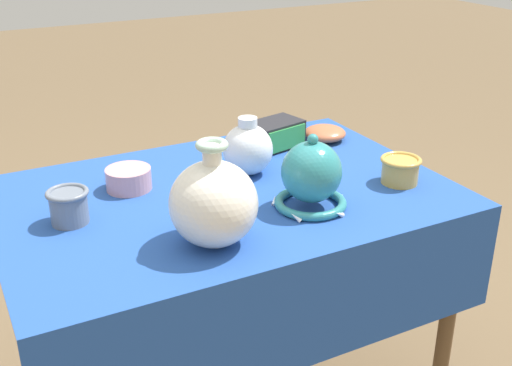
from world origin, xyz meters
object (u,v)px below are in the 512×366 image
Objects in this scene: vase_tall_bulbous at (214,203)px; cup_wide_slate at (69,205)px; mosaic_tile_box at (275,134)px; jar_round_porcelain at (248,149)px; pot_squat_rose at (129,179)px; cup_wide_ochre at (400,169)px; vase_dome_bell at (311,177)px; bowl_shallow_terracotta at (325,133)px.

vase_tall_bulbous reaches higher than cup_wide_slate.
jar_round_porcelain is (-0.17, -0.15, 0.03)m from mosaic_tile_box.
cup_wide_slate is (-0.18, -0.12, 0.02)m from pot_squat_rose.
cup_wide_ochre is (0.65, -0.29, 0.01)m from pot_squat_rose.
vase_dome_bell is at bearing -80.66° from jar_round_porcelain.
vase_dome_bell reaches higher than cup_wide_ochre.
cup_wide_ochre reaches higher than bowl_shallow_terracotta.
mosaic_tile_box reaches higher than pot_squat_rose.
vase_dome_bell is 0.26m from jar_round_porcelain.
cup_wide_slate is at bearing -145.92° from pot_squat_rose.
jar_round_porcelain is 0.41m from cup_wide_ochre.
vase_dome_bell reaches higher than bowl_shallow_terracotta.
mosaic_tile_box is 0.50m from pot_squat_rose.
vase_tall_bulbous is 0.40m from jar_round_porcelain.
vase_dome_bell is 0.43m from mosaic_tile_box.
vase_dome_bell is 1.05× the size of mosaic_tile_box.
mosaic_tile_box is 1.13× the size of jar_round_porcelain.
mosaic_tile_box is (0.13, 0.41, -0.04)m from vase_dome_bell.
vase_dome_bell is 1.76× the size of cup_wide_ochre.
cup_wide_ochre is (0.33, -0.24, -0.03)m from jar_round_porcelain.
mosaic_tile_box is at bearing 112.51° from cup_wide_ochre.
vase_dome_bell is 1.46× the size of bowl_shallow_terracotta.
pot_squat_rose is at bearing 155.77° from cup_wide_ochre.
vase_dome_bell reaches higher than pot_squat_rose.
vase_dome_bell reaches higher than mosaic_tile_box.
vase_dome_bell is at bearing -127.16° from bowl_shallow_terracotta.
cup_wide_slate is at bearing 160.96° from vase_dome_bell.
cup_wide_ochre reaches higher than pot_squat_rose.
bowl_shallow_terracotta is (0.66, 0.08, -0.01)m from pot_squat_rose.
jar_round_porcelain is 0.33m from pot_squat_rose.
jar_round_porcelain is 1.63× the size of cup_wide_slate.
vase_tall_bulbous reaches higher than jar_round_porcelain.
vase_tall_bulbous is 1.31× the size of mosaic_tile_box.
pot_squat_rose is (-0.49, -0.10, -0.01)m from mosaic_tile_box.
pot_squat_rose is at bearing 170.92° from jar_round_porcelain.
mosaic_tile_box is 0.17m from bowl_shallow_terracotta.
cup_wide_slate is at bearing -166.64° from bowl_shallow_terracotta.
vase_dome_bell is 1.93× the size of cup_wide_slate.
pot_squat_rose is at bearing 139.67° from vase_dome_bell.
vase_tall_bulbous is 0.73m from bowl_shallow_terracotta.
jar_round_porcelain reaches higher than cup_wide_slate.
cup_wide_slate is (-0.84, -0.20, 0.02)m from bowl_shallow_terracotta.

